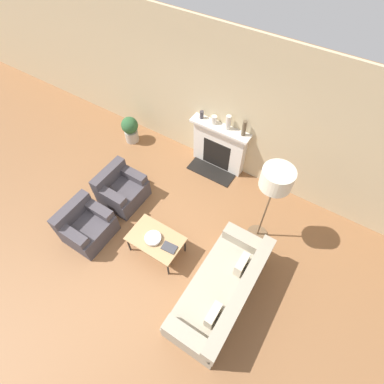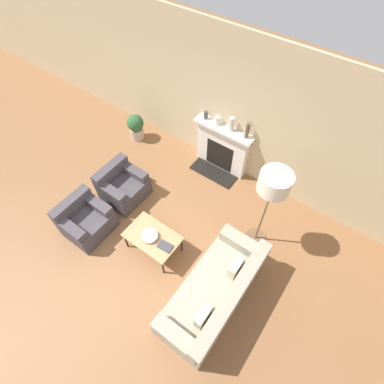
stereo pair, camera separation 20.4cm
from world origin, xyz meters
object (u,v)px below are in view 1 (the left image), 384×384
book (169,248)px  mantel_vase_right (244,128)px  mantel_vase_left (202,115)px  mantel_vase_center_left (214,120)px  mantel_vase_center_right (228,122)px  fireplace (219,147)px  potted_plant (130,129)px  armchair_near (86,226)px  coffee_table (156,239)px  bowl (153,238)px  floor_lamp (275,183)px  armchair_far (121,190)px  couch (222,291)px

book → mantel_vase_right: (0.04, 2.41, 0.78)m
mantel_vase_left → mantel_vase_right: size_ratio=0.50×
mantel_vase_center_left → mantel_vase_right: (0.63, 0.00, 0.08)m
mantel_vase_center_left → mantel_vase_center_right: (0.30, 0.00, 0.07)m
fireplace → potted_plant: size_ratio=1.95×
fireplace → mantel_vase_right: bearing=1.8°
armchair_near → mantel_vase_left: (0.69, 2.80, 0.87)m
coffee_table → bowl: bowl is taller
mantel_vase_left → fireplace: bearing=-1.9°
bowl → mantel_vase_left: bearing=102.7°
mantel_vase_right → floor_lamp: bearing=-48.1°
bowl → book: 0.32m
bowl → mantel_vase_left: mantel_vase_left is taller
mantel_vase_right → potted_plant: mantel_vase_right is taller
mantel_vase_left → mantel_vase_center_right: size_ratio=0.54×
floor_lamp → mantel_vase_center_right: bearing=139.8°
book → mantel_vase_right: bearing=83.8°
coffee_table → potted_plant: size_ratio=1.44×
fireplace → mantel_vase_left: size_ratio=7.76×
floor_lamp → mantel_vase_left: size_ratio=11.25×
mantel_vase_right → book: bearing=-91.1°
book → mantel_vase_right: 2.53m
floor_lamp → bowl: bearing=-137.4°
fireplace → book: (0.42, -2.39, -0.07)m
coffee_table → book: (0.30, -0.02, 0.05)m
armchair_near → armchair_far: bearing=0.0°
bowl → mantel_vase_left: 2.57m
bowl → mantel_vase_left: (-0.55, 2.43, 0.67)m
book → mantel_vase_center_left: bearing=98.5°
coffee_table → armchair_far: bearing=156.1°
couch → coffee_table: size_ratio=2.14×
fireplace → floor_lamp: (1.49, -1.13, 1.02)m
armchair_far → bowl: (1.24, -0.59, 0.20)m
couch → bowl: couch is taller
armchair_far → coffee_table: armchair_far is taller
mantel_vase_center_left → mantel_vase_right: 0.63m
couch → mantel_vase_center_left: mantel_vase_center_left is taller
armchair_near → couch: bearing=-84.0°
floor_lamp → mantel_vase_left: (-1.94, 1.15, -0.39)m
coffee_table → bowl: (-0.02, -0.04, 0.08)m
armchair_far → bowl: size_ratio=2.86×
fireplace → potted_plant: bearing=-169.0°
book → mantel_vase_center_right: (-0.28, 2.41, 0.77)m
armchair_far → mantel_vase_left: size_ratio=4.96×
armchair_near → mantel_vase_left: size_ratio=4.96×
fireplace → armchair_far: 2.16m
couch → floor_lamp: bearing=179.9°
couch → mantel_vase_center_right: bearing=-151.7°
coffee_table → book: 0.30m
fireplace → potted_plant: 2.11m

